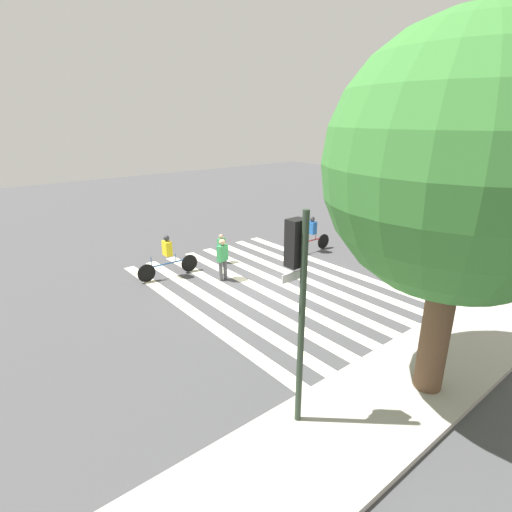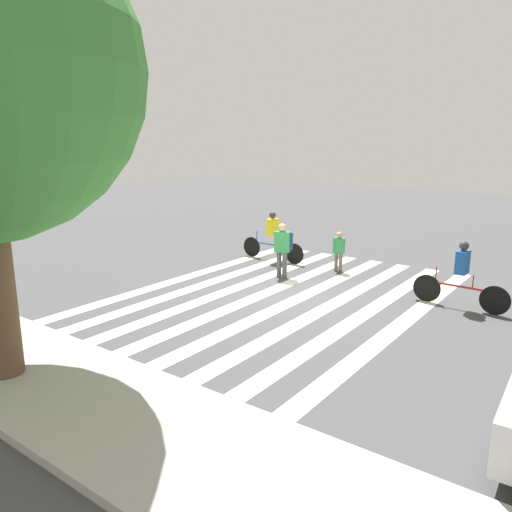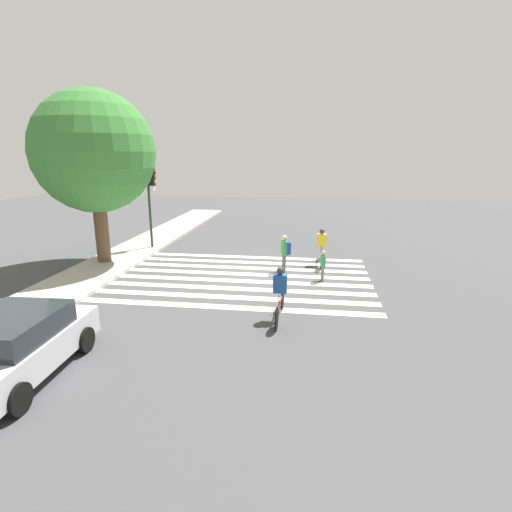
% 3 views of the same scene
% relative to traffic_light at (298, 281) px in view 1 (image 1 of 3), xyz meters
% --- Properties ---
extents(ground_plane, '(60.00, 60.00, 0.00)m').
position_rel_traffic_light_xyz_m(ground_plane, '(-4.08, -5.39, -3.03)').
color(ground_plane, '#444447').
extents(sidewalk_curb, '(36.00, 2.50, 0.14)m').
position_rel_traffic_light_xyz_m(sidewalk_curb, '(-4.08, 0.86, -2.96)').
color(sidewalk_curb, '#ADA89E').
rests_on(sidewalk_curb, ground_plane).
extents(crosswalk_stripes, '(6.87, 10.00, 0.01)m').
position_rel_traffic_light_xyz_m(crosswalk_stripes, '(-4.08, -5.39, -3.03)').
color(crosswalk_stripes, '#F2EDCC').
rests_on(crosswalk_stripes, ground_plane).
extents(traffic_light, '(0.60, 0.50, 4.33)m').
position_rel_traffic_light_xyz_m(traffic_light, '(0.00, 0.00, 0.00)').
color(traffic_light, '#283828').
rests_on(traffic_light, ground_plane).
extents(street_tree, '(5.12, 5.12, 7.48)m').
position_rel_traffic_light_xyz_m(street_tree, '(-2.94, 1.19, 1.86)').
color(street_tree, brown).
rests_on(street_tree, ground_plane).
extents(pedestrian_child_with_backpack, '(0.48, 0.45, 1.59)m').
position_rel_traffic_light_xyz_m(pedestrian_child_with_backpack, '(-3.09, -6.96, -2.10)').
color(pedestrian_child_with_backpack, '#4C4C51').
rests_on(pedestrian_child_with_backpack, ground_plane).
extents(pedestrian_adult_tall_backpack, '(0.36, 0.19, 1.22)m').
position_rel_traffic_light_xyz_m(pedestrian_adult_tall_backpack, '(-4.10, -8.50, -2.34)').
color(pedestrian_adult_tall_backpack, '#6B6051').
rests_on(pedestrian_adult_tall_backpack, ground_plane).
extents(cyclist_mid_street, '(2.25, 0.41, 1.63)m').
position_rel_traffic_light_xyz_m(cyclist_mid_street, '(-8.00, -7.15, -2.16)').
color(cyclist_mid_street, black).
rests_on(cyclist_mid_street, ground_plane).
extents(cyclist_far_lane, '(2.44, 0.41, 1.63)m').
position_rel_traffic_light_xyz_m(cyclist_far_lane, '(-1.66, -8.49, -2.16)').
color(cyclist_far_lane, black).
rests_on(cyclist_far_lane, ground_plane).
extents(car_parked_silver_sedan, '(4.11, 2.20, 1.46)m').
position_rel_traffic_light_xyz_m(car_parked_silver_sedan, '(-12.01, -1.58, -2.28)').
color(car_parked_silver_sedan, '#B7B7BC').
rests_on(car_parked_silver_sedan, ground_plane).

